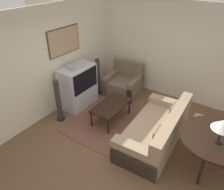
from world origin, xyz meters
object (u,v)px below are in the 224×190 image
couch (157,131)px  mantel_clock (224,125)px  table_lamp (223,125)px  speaker_tower_right (98,77)px  speaker_tower_left (58,102)px  tv (78,86)px  console_table (216,140)px  armchair (124,84)px  coffee_table (111,106)px

couch → mantel_clock: mantel_clock is taller
table_lamp → speaker_tower_right: (1.29, 3.55, -0.65)m
couch → speaker_tower_left: speaker_tower_left is taller
speaker_tower_left → speaker_tower_right: (1.61, 0.00, 0.00)m
tv → console_table: tv is taller
tv → speaker_tower_left: size_ratio=1.10×
table_lamp → console_table: bearing=13.9°
armchair → mantel_clock: size_ratio=4.36×
table_lamp → mantel_clock: (0.38, -0.00, -0.26)m
console_table → table_lamp: size_ratio=2.70×
couch → console_table: size_ratio=1.64×
table_lamp → couch: bearing=77.6°
tv → speaker_tower_right: 0.81m
tv → mantel_clock: bearing=-91.6°
armchair → table_lamp: (-1.76, -2.92, 0.88)m
table_lamp → mantel_clock: table_lamp is taller
armchair → tv: bearing=-123.8°
couch → table_lamp: (-0.26, -1.19, 0.88)m
armchair → coffee_table: 1.45m
tv → mantel_clock: (-0.10, -3.62, 0.33)m
table_lamp → mantel_clock: bearing=-0.2°
speaker_tower_left → speaker_tower_right: same height
table_lamp → speaker_tower_left: 3.63m
armchair → speaker_tower_left: speaker_tower_left is taller
couch → mantel_clock: 1.35m
speaker_tower_left → coffee_table: bearing=-57.1°
tv → table_lamp: bearing=-97.6°
tv → console_table: size_ratio=0.95×
armchair → console_table: bearing=-34.6°
tv → coffee_table: 1.17m
tv → speaker_tower_left: (-0.81, -0.06, -0.05)m
armchair → table_lamp: size_ratio=2.16×
speaker_tower_right → speaker_tower_left: bearing=180.0°
console_table → coffee_table: bearing=84.0°
speaker_tower_right → console_table: bearing=-108.3°
table_lamp → speaker_tower_right: size_ratio=0.43×
mantel_clock → tv: bearing=88.4°
armchair → table_lamp: 3.52m
table_lamp → speaker_tower_right: table_lamp is taller
console_table → speaker_tower_left: size_ratio=1.16×
coffee_table → couch: bearing=-95.3°
couch → mantel_clock: bearing=93.5°
armchair → speaker_tower_right: speaker_tower_right is taller
couch → coffee_table: size_ratio=1.98×
mantel_clock → speaker_tower_left: 3.64m
console_table → speaker_tower_left: 3.56m
tv → armchair: bearing=-28.6°
coffee_table → table_lamp: size_ratio=2.24×
table_lamp → mantel_clock: 0.47m
tv → coffee_table: bearing=-95.2°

